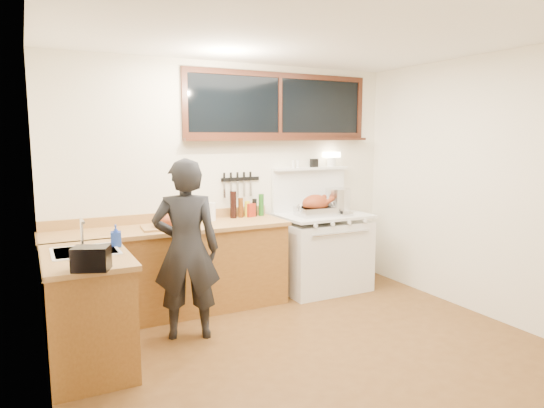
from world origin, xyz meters
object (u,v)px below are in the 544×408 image
roast_turkey (316,207)px  man (186,249)px  cutting_board (165,223)px  vintage_stove (322,250)px

roast_turkey → man: bearing=-161.8°
man → roast_turkey: 1.80m
man → cutting_board: (-0.03, 0.59, 0.15)m
roast_turkey → vintage_stove: bearing=24.0°
vintage_stove → man: size_ratio=0.99×
cutting_board → vintage_stove: bearing=0.8°
vintage_stove → man: (-1.83, -0.62, 0.34)m
man → cutting_board: man is taller
vintage_stove → cutting_board: bearing=-179.2°
cutting_board → roast_turkey: roast_turkey is taller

